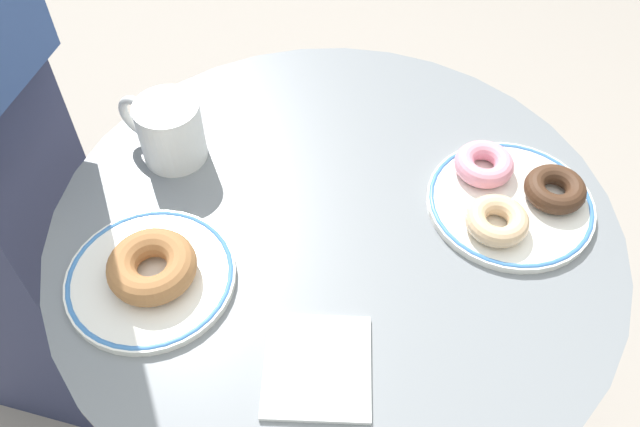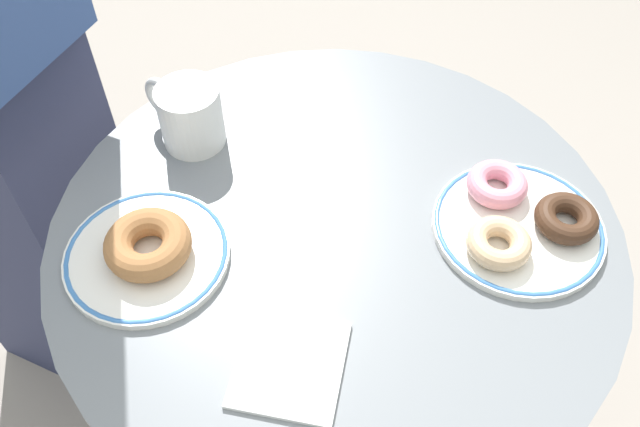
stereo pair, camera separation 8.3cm
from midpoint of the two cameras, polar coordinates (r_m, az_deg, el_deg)
name	(u,v)px [view 1 (the left image)]	position (r m, az deg, el deg)	size (l,w,h in m)	color
cafe_table	(332,326)	(1.07, -1.20, -9.71)	(0.73, 0.73, 0.75)	slate
plate_left	(151,277)	(0.84, -17.00, -5.41)	(0.20, 0.20, 0.01)	white
plate_right	(509,201)	(0.90, 13.30, 0.92)	(0.22, 0.22, 0.01)	white
donut_cinnamon	(152,266)	(0.82, -16.97, -4.52)	(0.11, 0.11, 0.04)	#A36B3D
donut_chocolate	(554,188)	(0.90, 16.90, 1.95)	(0.08, 0.08, 0.03)	#422819
donut_pink_frosted	(484,164)	(0.91, 11.29, 3.99)	(0.08, 0.08, 0.03)	pink
donut_glazed	(497,221)	(0.85, 12.17, -0.77)	(0.08, 0.08, 0.03)	#E0B789
paper_napkin	(317,366)	(0.75, -3.47, -13.09)	(0.12, 0.12, 0.01)	white
coffee_mug	(169,130)	(0.94, -15.26, 6.70)	(0.12, 0.10, 0.09)	white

